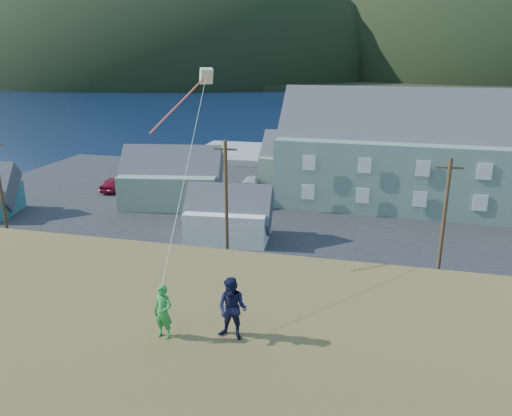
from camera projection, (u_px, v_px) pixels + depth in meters
The scene contains 15 objects.
ground at pixel (259, 278), 33.61m from camera, with size 900.00×900.00×0.00m, color #0A1638.
grass_strip at pixel (252, 291), 31.74m from camera, with size 110.00×8.00×0.10m, color #4C3D19.
waterfront_lot at pixel (299, 206), 49.34m from camera, with size 72.00×36.00×0.12m, color #28282B.
wharf at pixel (284, 155), 71.92m from camera, with size 26.00×14.00×0.90m, color gray.
far_shore at pixel (373, 74), 339.10m from camera, with size 900.00×320.00×2.00m, color black.
far_hills at pixel (435, 76), 283.71m from camera, with size 760.00×265.00×143.00m.
lodge at pixel (486, 155), 47.13m from camera, with size 39.41×12.09×13.75m.
shed_palegreen_near at pixel (172, 179), 49.10m from camera, with size 10.69×7.72×7.12m.
shed_white at pixel (229, 215), 39.98m from camera, with size 7.25×5.12×5.47m.
shed_palegreen_far at pixel (310, 161), 56.32m from camera, with size 11.21×6.67×7.41m.
utility_poles at pixel (208, 205), 34.62m from camera, with size 32.62×0.24×8.91m.
parked_cars at pixel (233, 183), 54.74m from camera, with size 23.86×13.40×1.54m.
kite_flyer_green at pixel (163, 312), 13.25m from camera, with size 0.55×0.36×1.51m, color green.
kite_flyer_navy at pixel (232, 309), 13.17m from camera, with size 0.84×0.66×1.74m, color #141738.
kite_rig at pixel (202, 82), 18.22m from camera, with size 1.20×3.88×8.81m.
Camera 1 is at (7.20, -29.82, 14.53)m, focal length 35.00 mm.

